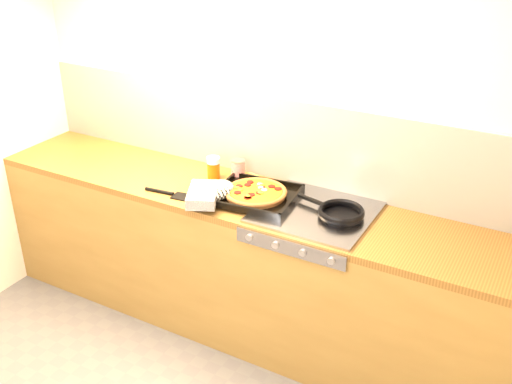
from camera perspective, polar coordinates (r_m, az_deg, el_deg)
The scene contains 9 objects.
room_shell at distance 3.50m, azimuth 1.03°, elevation 5.26°, with size 3.20×3.20×3.20m.
counter_run at distance 3.59m, azimuth -1.24°, elevation -6.68°, with size 3.20×0.62×0.90m.
stovetop at distance 3.19m, azimuth 5.69°, elevation -1.95°, with size 0.60×0.56×0.02m, color #96969B.
pizza_on_tray at distance 3.28m, azimuth -1.38°, elevation -0.10°, with size 0.59×0.55×0.07m.
frying_pan at distance 3.13m, azimuth 8.04°, elevation -1.98°, with size 0.42×0.29×0.04m.
tomato_can at distance 3.53m, azimuth -1.71°, elevation 2.16°, with size 0.09×0.09×0.12m.
juice_glass at distance 3.55m, azimuth -4.07°, elevation 2.34°, with size 0.10×0.10×0.13m.
wooden_spoon at distance 3.49m, azimuth 1.43°, elevation 0.92°, with size 0.29×0.12×0.02m.
black_spatula at distance 3.40m, azimuth -8.34°, elevation -0.13°, with size 0.29×0.10×0.02m.
Camera 1 is at (1.53, -1.49, 2.41)m, focal length 42.00 mm.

